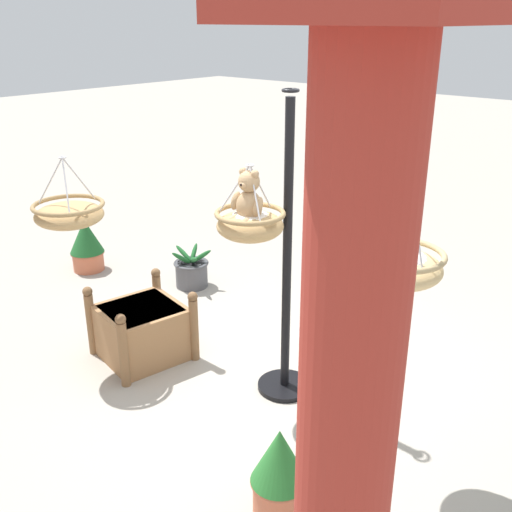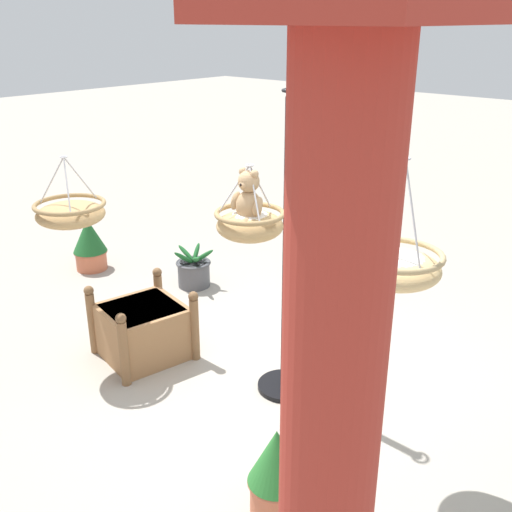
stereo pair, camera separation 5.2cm
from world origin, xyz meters
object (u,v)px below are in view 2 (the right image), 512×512
Objects in this scene: hanging_basket_left_high at (395,266)px; hanging_basket_right_low at (70,213)px; potted_plant_bushy_green at (339,258)px; potted_plant_fern_front at (90,244)px; hanging_basket_with_teddy at (250,224)px; teddy_bear at (248,200)px; potted_plant_tall_leafy at (194,271)px; potted_plant_small_succulent at (276,472)px; display_pole_central at (286,308)px; wooden_planter_box at (143,329)px.

hanging_basket_left_high is 1.31× the size of hanging_basket_right_low.
hanging_basket_left_high is at bearing 129.99° from potted_plant_bushy_green.
hanging_basket_with_teddy is at bearing 168.54° from potted_plant_fern_front.
teddy_bear is 1.61m from hanging_basket_right_low.
hanging_basket_left_high reaches higher than potted_plant_tall_leafy.
potted_plant_bushy_green is 1.28× the size of potted_plant_small_succulent.
hanging_basket_left_high reaches higher than teddy_bear.
display_pole_central is 3.38m from potted_plant_fern_front.
wooden_planter_box is at bearing 18.93° from display_pole_central.
potted_plant_bushy_green is (-0.54, -2.27, 0.14)m from wooden_planter_box.
teddy_bear is 0.82× the size of potted_plant_tall_leafy.
potted_plant_small_succulent is (-0.81, 1.08, -0.42)m from display_pole_central.
teddy_bear reaches higher than potted_plant_bushy_green.
potted_plant_tall_leafy is (2.05, -0.89, -0.56)m from display_pole_central.
display_pole_central is 4.89× the size of potted_plant_tall_leafy.
hanging_basket_left_high is 0.96× the size of potted_plant_bushy_green.
hanging_basket_left_high is at bearing 179.27° from teddy_bear.
hanging_basket_left_high is 1.20× the size of potted_plant_fern_front.
potted_plant_fern_front is (1.69, -1.19, -1.03)m from hanging_basket_right_low.
display_pole_central is at bearing -118.97° from teddy_bear.
wooden_planter_box is at bearing 158.07° from potted_plant_fern_front.
hanging_basket_left_high reaches higher than potted_plant_bushy_green.
hanging_basket_right_low is at bearing -6.68° from potted_plant_small_succulent.
teddy_bear is 2.66m from potted_plant_tall_leafy.
hanging_basket_left_high is 2.62m from wooden_planter_box.
wooden_planter_box is (1.12, 0.16, -1.37)m from teddy_bear.
wooden_planter_box is at bearing -136.80° from hanging_basket_right_low.
hanging_basket_with_teddy is 1.60m from hanging_basket_right_low.
hanging_basket_with_teddy is 2.56m from potted_plant_tall_leafy.
teddy_bear is at bearing 168.18° from potted_plant_fern_front.
potted_plant_fern_front is at bearing -6.77° from display_pole_central.
hanging_basket_with_teddy is 0.89× the size of potted_plant_small_succulent.
teddy_bear is (0.15, 0.27, 0.90)m from display_pole_central.
display_pole_central is 6.00× the size of teddy_bear.
hanging_basket_left_high is 1.42m from potted_plant_small_succulent.
display_pole_central is at bearing -161.07° from wooden_planter_box.
hanging_basket_left_high reaches higher than hanging_basket_with_teddy.
wooden_planter_box is at bearing 120.41° from potted_plant_tall_leafy.
hanging_basket_left_high is 2.74m from hanging_basket_right_low.
potted_plant_fern_front is (2.06, -0.83, 0.06)m from wooden_planter_box.
potted_plant_small_succulent is (-2.08, 0.64, 0.05)m from wooden_planter_box.
hanging_basket_with_teddy reaches higher than hanging_basket_right_low.
potted_plant_small_succulent is at bearing 160.42° from potted_plant_fern_front.
hanging_basket_left_high is at bearing -169.40° from hanging_basket_right_low.
hanging_basket_right_low is 0.91× the size of potted_plant_fern_front.
hanging_basket_with_teddy is at bearing -40.85° from potted_plant_small_succulent.
potted_plant_bushy_green reaches higher than potted_plant_small_succulent.
hanging_basket_right_low is 2.30m from potted_plant_fern_front.
potted_plant_fern_front is at bearing 20.94° from potted_plant_tall_leafy.
potted_plant_small_succulent is at bearing 139.15° from hanging_basket_with_teddy.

